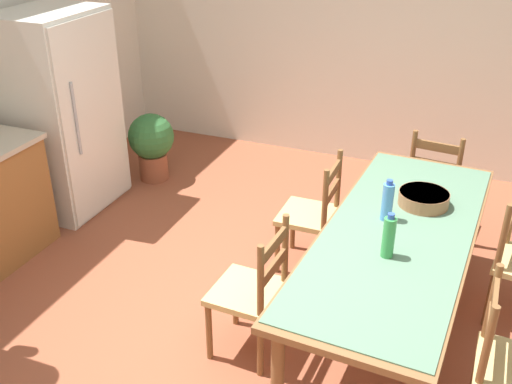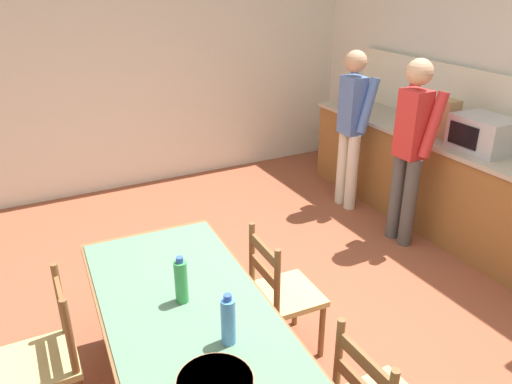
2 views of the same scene
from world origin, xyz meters
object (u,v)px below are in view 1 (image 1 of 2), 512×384
serving_bowl (424,198)px  bottle_near_centre (389,237)px  chair_side_far_right (313,215)px  chair_side_far_left (253,292)px  bottle_off_centre (388,201)px  potted_plant (152,142)px  chair_side_near_left (509,366)px  dining_table (397,242)px  chair_head_end (435,183)px  refrigerator (61,113)px

serving_bowl → bottle_near_centre: bearing=171.4°
chair_side_far_right → chair_side_far_left: 1.03m
bottle_off_centre → potted_plant: size_ratio=0.40×
chair_side_far_right → chair_side_far_left: (-1.03, 0.06, 0.00)m
chair_side_far_right → chair_side_near_left: bearing=50.8°
dining_table → chair_head_end: bearing=-3.2°
chair_side_far_left → bottle_near_centre: bearing=107.0°
refrigerator → bottle_near_centre: (-1.01, -2.99, 0.03)m
chair_side_far_left → potted_plant: (1.90, 1.83, -0.06)m
chair_side_near_left → chair_head_end: size_ratio=1.00×
potted_plant → bottle_off_centre: bearing=-117.8°
chair_side_far_right → chair_side_far_left: bearing=-3.5°
bottle_near_centre → chair_side_near_left: 0.88m
refrigerator → serving_bowl: (-0.33, -3.10, -0.04)m
chair_side_far_left → chair_head_end: (1.91, -0.83, 0.00)m
refrigerator → chair_side_far_right: refrigerator is taller
refrigerator → chair_head_end: 3.20m
chair_side_far_right → potted_plant: chair_side_far_right is taller
chair_side_far_left → potted_plant: bearing=-133.5°
dining_table → potted_plant: dining_table is taller
refrigerator → chair_side_near_left: (-1.28, -3.70, -0.42)m
serving_bowl → refrigerator: bearing=84.0°
chair_head_end → dining_table: bearing=93.1°
dining_table → serving_bowl: size_ratio=7.30×
refrigerator → chair_side_far_left: refrigerator is taller
chair_side_far_right → chair_head_end: size_ratio=1.00×
chair_side_far_right → chair_head_end: bearing=138.5°
chair_side_far_right → chair_side_near_left: size_ratio=1.00×
refrigerator → bottle_near_centre: bearing=-108.6°
dining_table → chair_side_near_left: chair_side_near_left is taller
dining_table → bottle_off_centre: 0.25m
potted_plant → chair_side_near_left: bearing=-121.3°
refrigerator → chair_head_end: size_ratio=1.89×
refrigerator → chair_head_end: (0.71, -3.09, -0.42)m
dining_table → chair_side_far_right: 0.92m
chair_side_near_left → chair_side_far_right: bearing=51.8°
refrigerator → potted_plant: size_ratio=2.58×
chair_side_far_right → serving_bowl: bearing=78.0°
chair_side_far_right → potted_plant: (0.87, 1.89, -0.06)m
chair_head_end → potted_plant: 2.66m
bottle_off_centre → chair_head_end: 1.40m
refrigerator → bottle_near_centre: size_ratio=6.38×
refrigerator → dining_table: bearing=-103.5°
chair_side_near_left → chair_head_end: 2.08m
serving_bowl → chair_side_far_right: (0.16, 0.78, -0.38)m
serving_bowl → potted_plant: (1.03, 2.67, -0.43)m
dining_table → bottle_near_centre: size_ratio=8.65×
chair_side_far_right → potted_plant: size_ratio=1.36×
dining_table → potted_plant: (1.43, 2.58, -0.31)m
chair_side_near_left → refrigerator: bearing=71.7°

